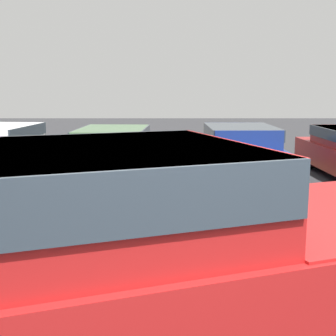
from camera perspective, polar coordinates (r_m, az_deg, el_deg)
name	(u,v)px	position (r m, az deg, el deg)	size (l,w,h in m)	color
stall_stripe_b	(59,175)	(12.15, -13.18, -0.83)	(0.12, 4.21, 0.01)	yellow
stall_stripe_c	(175,175)	(11.85, 0.89, -0.84)	(0.12, 4.21, 0.01)	yellow
stall_stripe_d	(291,175)	(12.27, 14.82, -0.80)	(0.12, 4.21, 0.01)	yellow
pickup_truck	(144,265)	(3.57, -2.92, -11.78)	(6.00, 3.85, 1.82)	#A51919
parked_sedan_b	(111,151)	(11.64, -7.02, 2.10)	(2.02, 4.43, 1.20)	#4C6B47
parked_sedan_c	(238,149)	(11.96, 8.59, 2.34)	(1.88, 4.58, 1.23)	navy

